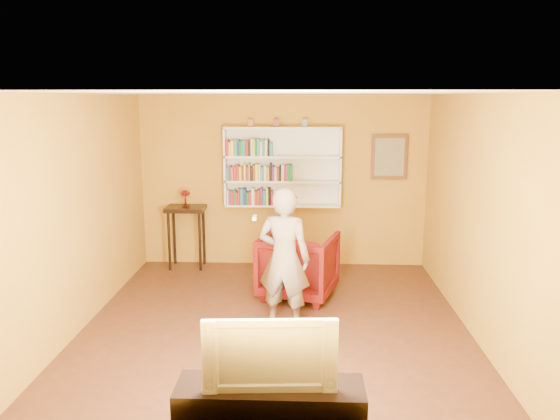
{
  "coord_description": "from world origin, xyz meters",
  "views": [
    {
      "loc": [
        0.3,
        -6.03,
        2.66
      ],
      "look_at": [
        0.03,
        0.75,
        1.25
      ],
      "focal_mm": 35.0,
      "sensor_mm": 36.0,
      "label": 1
    }
  ],
  "objects_px": {
    "bookshelf": "(283,167)",
    "console_table": "(186,217)",
    "tv_cabinet": "(270,416)",
    "ruby_lustre": "(185,195)",
    "person": "(284,259)",
    "armchair": "(298,265)",
    "television": "(270,350)"
  },
  "relations": [
    {
      "from": "ruby_lustre",
      "to": "television",
      "type": "bearing_deg",
      "value": -70.61
    },
    {
      "from": "console_table",
      "to": "tv_cabinet",
      "type": "bearing_deg",
      "value": -70.61
    },
    {
      "from": "ruby_lustre",
      "to": "television",
      "type": "relative_size",
      "value": 0.26
    },
    {
      "from": "bookshelf",
      "to": "console_table",
      "type": "distance_m",
      "value": 1.71
    },
    {
      "from": "person",
      "to": "ruby_lustre",
      "type": "bearing_deg",
      "value": -41.87
    },
    {
      "from": "armchair",
      "to": "person",
      "type": "height_order",
      "value": "person"
    },
    {
      "from": "person",
      "to": "television",
      "type": "xyz_separation_m",
      "value": [
        -0.03,
        -2.24,
        -0.04
      ]
    },
    {
      "from": "tv_cabinet",
      "to": "ruby_lustre",
      "type": "bearing_deg",
      "value": 109.39
    },
    {
      "from": "ruby_lustre",
      "to": "tv_cabinet",
      "type": "height_order",
      "value": "ruby_lustre"
    },
    {
      "from": "bookshelf",
      "to": "tv_cabinet",
      "type": "bearing_deg",
      "value": -89.09
    },
    {
      "from": "ruby_lustre",
      "to": "television",
      "type": "distance_m",
      "value": 4.78
    },
    {
      "from": "tv_cabinet",
      "to": "television",
      "type": "height_order",
      "value": "television"
    },
    {
      "from": "console_table",
      "to": "person",
      "type": "xyz_separation_m",
      "value": [
        1.61,
        -2.26,
        0.02
      ]
    },
    {
      "from": "ruby_lustre",
      "to": "person",
      "type": "height_order",
      "value": "person"
    },
    {
      "from": "tv_cabinet",
      "to": "person",
      "type": "bearing_deg",
      "value": 89.22
    },
    {
      "from": "person",
      "to": "tv_cabinet",
      "type": "xyz_separation_m",
      "value": [
        -0.03,
        -2.24,
        -0.58
      ]
    },
    {
      "from": "tv_cabinet",
      "to": "television",
      "type": "xyz_separation_m",
      "value": [
        -0.0,
        0.0,
        0.54
      ]
    },
    {
      "from": "ruby_lustre",
      "to": "person",
      "type": "bearing_deg",
      "value": -54.48
    },
    {
      "from": "console_table",
      "to": "tv_cabinet",
      "type": "xyz_separation_m",
      "value": [
        1.58,
        -4.5,
        -0.56
      ]
    },
    {
      "from": "console_table",
      "to": "person",
      "type": "bearing_deg",
      "value": -54.48
    },
    {
      "from": "bookshelf",
      "to": "ruby_lustre",
      "type": "relative_size",
      "value": 7.05
    },
    {
      "from": "ruby_lustre",
      "to": "armchair",
      "type": "bearing_deg",
      "value": -34.78
    },
    {
      "from": "console_table",
      "to": "ruby_lustre",
      "type": "distance_m",
      "value": 0.35
    },
    {
      "from": "bookshelf",
      "to": "console_table",
      "type": "bearing_deg",
      "value": -173.97
    },
    {
      "from": "tv_cabinet",
      "to": "armchair",
      "type": "bearing_deg",
      "value": 86.66
    },
    {
      "from": "armchair",
      "to": "tv_cabinet",
      "type": "bearing_deg",
      "value": 103.01
    },
    {
      "from": "armchair",
      "to": "tv_cabinet",
      "type": "relative_size",
      "value": 0.67
    },
    {
      "from": "armchair",
      "to": "television",
      "type": "distance_m",
      "value": 3.29
    },
    {
      "from": "armchair",
      "to": "television",
      "type": "xyz_separation_m",
      "value": [
        -0.19,
        -3.27,
        0.36
      ]
    },
    {
      "from": "ruby_lustre",
      "to": "television",
      "type": "xyz_separation_m",
      "value": [
        1.58,
        -4.5,
        -0.37
      ]
    },
    {
      "from": "person",
      "to": "tv_cabinet",
      "type": "bearing_deg",
      "value": 101.84
    },
    {
      "from": "television",
      "to": "person",
      "type": "bearing_deg",
      "value": 85.58
    }
  ]
}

